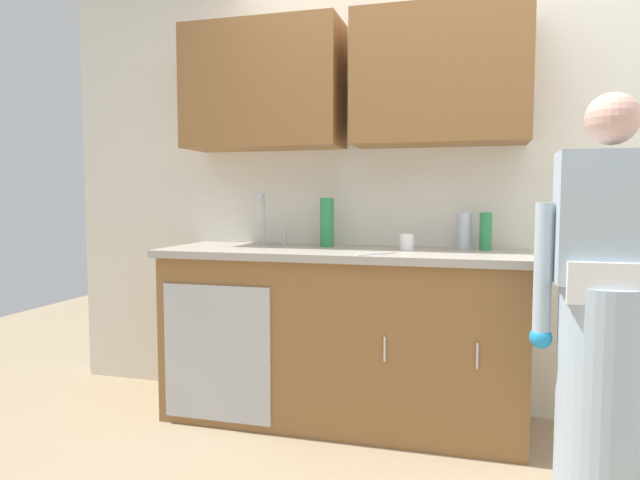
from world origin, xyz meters
name	(u,v)px	position (x,y,z in m)	size (l,w,h in m)	color
kitchen_wall_with_uppers	(425,152)	(-0.14, 0.99, 1.48)	(4.80, 0.44, 2.70)	silver
counter_cabinet	(341,339)	(-0.55, 0.70, 0.45)	(1.90, 0.62, 0.90)	brown
countertop	(342,253)	(-0.55, 0.70, 0.92)	(1.96, 0.66, 0.04)	#A8A093
sink	(261,250)	(-1.02, 0.71, 0.93)	(0.50, 0.36, 0.35)	#B7BABF
person_at_sink	(604,332)	(0.64, 0.15, 0.69)	(0.55, 0.34, 1.62)	white
bottle_cleaner_spray	(486,231)	(0.20, 0.86, 1.04)	(0.06, 0.06, 0.20)	#2D8C4C
bottle_water_tall	(327,222)	(-0.67, 0.85, 1.08)	(0.08, 0.08, 0.28)	#2D8C4C
bottle_soap	(465,231)	(0.09, 0.90, 1.04)	(0.08, 0.08, 0.20)	silver
cup_by_sink	(407,242)	(-0.21, 0.75, 0.98)	(0.08, 0.08, 0.09)	white
knife_on_counter	(376,254)	(-0.33, 0.48, 0.94)	(0.24, 0.02, 0.01)	silver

